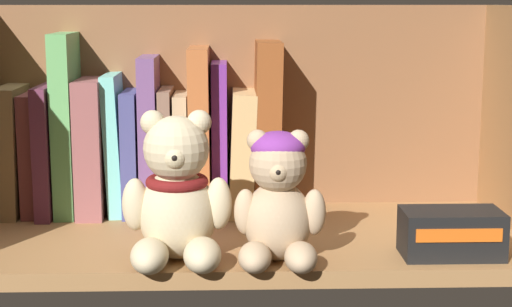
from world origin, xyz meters
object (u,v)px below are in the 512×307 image
Objects in this scene: book_0 at (15,149)px; teddy_bear_smaller at (278,200)px; book_3 at (69,123)px; book_6 at (133,151)px; book_2 at (51,148)px; book_1 at (34,153)px; book_11 at (220,137)px; teddy_bear_larger at (177,198)px; book_7 at (151,134)px; book_12 at (241,151)px; book_13 at (267,127)px; book_8 at (167,150)px; book_10 at (200,130)px; book_5 at (116,143)px; book_9 at (182,152)px; book_4 at (94,145)px; small_product_box at (451,233)px.

book_0 is 41.79cm from teddy_bear_smaller.
book_6 is (8.60, 0.00, -3.86)cm from book_3.
book_1 is at bearing 180.00° from book_2.
book_11 reaches higher than teddy_bear_larger.
book_1 is 0.77× the size of book_7.
book_13 is (3.54, 0.00, 3.34)cm from book_12.
book_8 is at bearing 0.00° from book_6.
book_1 is 25.33cm from book_11.
book_8 is (4.71, 0.00, 0.14)cm from book_6.
book_6 is 14.75cm from book_12.
book_13 is 1.58× the size of teddy_bear_smaller.
book_8 is at bearing 120.40° from teddy_bear_smaller.
book_11 is (2.63, 0.00, -1.02)cm from book_10.
book_0 is at bearing 180.00° from book_5.
book_2 is at bearing 180.00° from book_13.
book_5 is at bearing 0.00° from book_2.
book_2 is 0.75× the size of book_13.
book_12 is (12.29, 0.00, -2.35)cm from book_7.
book_10 is at bearing 111.48° from teddy_bear_smaller.
book_11 is (23.05, 0.00, 1.47)cm from book_2.
teddy_bear_larger is (20.75, -22.74, -1.02)cm from book_1.
book_3 is 1.45× the size of teddy_bear_larger.
book_9 is at bearing 0.00° from book_1.
book_2 is at bearing 180.00° from book_12.
book_9 is (17.90, 0.00, -0.62)cm from book_2.
book_2 is 15.89cm from book_8.
book_7 is 1.26× the size of book_8.
book_11 is (25.25, 0.00, 2.02)cm from book_1.
book_8 is (9.97, 0.00, -0.68)cm from book_4.
book_0 is at bearing 180.00° from book_9.
teddy_bear_larger reaches higher than book_9.
teddy_bear_smaller is at bearing -175.97° from small_product_box.
teddy_bear_smaller is (18.49, -23.49, -1.35)cm from book_6.
teddy_bear_larger is (23.40, -22.74, -1.50)cm from book_0.
book_12 is (2.88, 0.00, -1.93)cm from book_11.
book_3 is 23.68cm from book_12.
book_10 reaches higher than book_2.
book_3 is at bearing 180.00° from book_9.
book_0 is 22.76cm from book_9.
book_9 is 5.56cm from book_11.
book_4 reaches higher than book_9.
book_9 is (15.32, 0.00, -4.05)cm from book_3.
teddy_bear_smaller is (3.74, -23.49, -1.31)cm from book_12.
book_1 is 18.09cm from book_8.
book_3 is at bearing 180.00° from book_12.
book_1 is at bearing 180.00° from book_12.
book_10 is 1.10× the size of book_11.
book_5 reaches higher than book_1.
book_7 is 1.28× the size of book_12.
book_3 is at bearing 180.00° from book_7.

